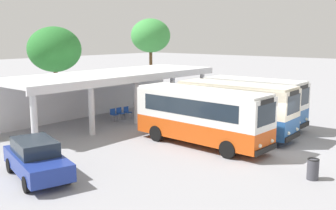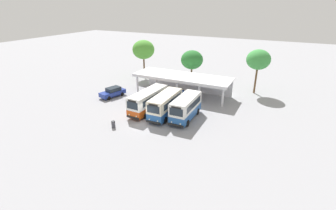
{
  "view_description": "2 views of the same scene",
  "coord_description": "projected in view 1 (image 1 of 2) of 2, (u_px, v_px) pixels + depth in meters",
  "views": [
    {
      "loc": [
        -19.14,
        -8.16,
        5.92
      ],
      "look_at": [
        -0.66,
        7.28,
        1.7
      ],
      "focal_mm": 42.11,
      "sensor_mm": 36.0,
      "label": 1
    },
    {
      "loc": [
        15.78,
        -24.8,
        14.9
      ],
      "look_at": [
        1.34,
        3.81,
        1.57
      ],
      "focal_mm": 26.41,
      "sensor_mm": 36.0,
      "label": 2
    }
  ],
  "objects": [
    {
      "name": "parked_car_flank",
      "position": [
        37.0,
        159.0,
        16.6
      ],
      "size": [
        2.9,
        4.71,
        1.62
      ],
      "color": "black",
      "rests_on": "ground"
    },
    {
      "name": "waiting_chair_end_by_column",
      "position": [
        114.0,
        114.0,
        27.82
      ],
      "size": [
        0.46,
        0.46,
        0.86
      ],
      "color": "slate",
      "rests_on": "ground"
    },
    {
      "name": "city_bus_second_in_row",
      "position": [
        235.0,
        107.0,
        23.37
      ],
      "size": [
        2.46,
        7.27,
        3.17
      ],
      "color": "black",
      "rests_on": "ground"
    },
    {
      "name": "waiting_chair_second_from_end",
      "position": [
        120.0,
        112.0,
        28.28
      ],
      "size": [
        0.46,
        0.46,
        0.86
      ],
      "color": "slate",
      "rests_on": "ground"
    },
    {
      "name": "terminal_canopy",
      "position": [
        108.0,
        83.0,
        28.26
      ],
      "size": [
        16.74,
        5.55,
        3.4
      ],
      "color": "silver",
      "rests_on": "ground"
    },
    {
      "name": "roadside_tree_behind_canopy",
      "position": [
        54.0,
        50.0,
        30.74
      ],
      "size": [
        4.15,
        4.15,
        6.67
      ],
      "color": "brown",
      "rests_on": "ground"
    },
    {
      "name": "city_bus_middle_cream",
      "position": [
        253.0,
        100.0,
        25.83
      ],
      "size": [
        2.47,
        6.79,
        3.17
      ],
      "color": "black",
      "rests_on": "ground"
    },
    {
      "name": "litter_bin_apron",
      "position": [
        313.0,
        169.0,
        16.42
      ],
      "size": [
        0.49,
        0.49,
        0.9
      ],
      "color": "#3F3F47",
      "rests_on": "ground"
    },
    {
      "name": "roadside_tree_east_of_canopy",
      "position": [
        151.0,
        36.0,
        39.83
      ],
      "size": [
        4.0,
        4.0,
        7.68
      ],
      "color": "brown",
      "rests_on": "ground"
    },
    {
      "name": "waiting_chair_middle_seat",
      "position": [
        127.0,
        111.0,
        28.67
      ],
      "size": [
        0.46,
        0.46,
        0.86
      ],
      "color": "slate",
      "rests_on": "ground"
    },
    {
      "name": "city_bus_nearest_orange",
      "position": [
        201.0,
        114.0,
        21.36
      ],
      "size": [
        2.48,
        7.97,
        3.11
      ],
      "color": "black",
      "rests_on": "ground"
    },
    {
      "name": "ground_plane",
      "position": [
        282.0,
        151.0,
        20.65
      ],
      "size": [
        180.0,
        180.0,
        0.0
      ],
      "primitive_type": "plane",
      "color": "#939399"
    }
  ]
}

